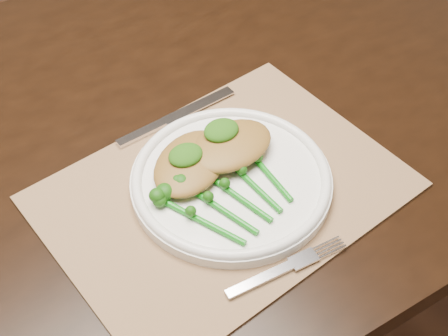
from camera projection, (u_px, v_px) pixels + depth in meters
dining_table at (142, 272)px, 1.22m from camera, size 1.68×1.04×0.75m
placemat at (223, 191)px, 0.87m from camera, size 0.49×0.36×0.00m
dinner_plate at (231, 179)px, 0.86m from camera, size 0.28×0.28×0.03m
knife at (166, 121)px, 0.95m from camera, size 0.21×0.02×0.01m
fork at (294, 264)px, 0.78m from camera, size 0.17×0.04×0.01m
chicken_fillet_left at (191, 163)px, 0.86m from camera, size 0.16×0.15×0.03m
chicken_fillet_right at (230, 146)px, 0.88m from camera, size 0.13×0.09×0.03m
pesto_dollop_left at (186, 155)px, 0.85m from camera, size 0.05×0.04×0.02m
pesto_dollop_right at (221, 130)px, 0.87m from camera, size 0.05×0.04×0.02m
broccolini_bundle at (235, 195)px, 0.83m from camera, size 0.17×0.19×0.04m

